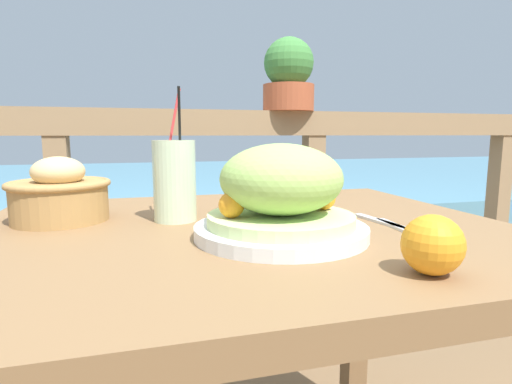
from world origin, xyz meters
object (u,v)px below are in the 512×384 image
(drink_glass, at_px, (175,180))
(potted_plant, at_px, (289,76))
(bread_basket, at_px, (60,194))
(salad_plate, at_px, (281,197))

(drink_glass, height_order, potted_plant, potted_plant)
(drink_glass, distance_m, bread_basket, 0.22)
(drink_glass, distance_m, potted_plant, 0.87)
(salad_plate, xyz_separation_m, drink_glass, (-0.15, 0.17, 0.01))
(bread_basket, relative_size, potted_plant, 0.69)
(salad_plate, bearing_deg, bread_basket, 148.46)
(salad_plate, relative_size, potted_plant, 1.04)
(bread_basket, xyz_separation_m, potted_plant, (0.68, 0.62, 0.33))
(bread_basket, bearing_deg, potted_plant, 42.35)
(bread_basket, distance_m, potted_plant, 0.98)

